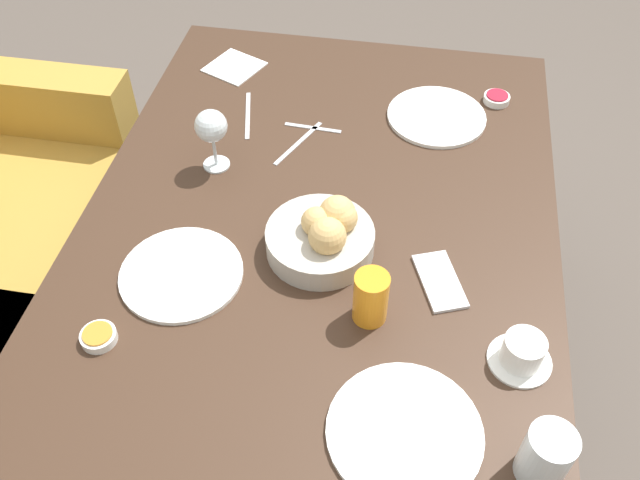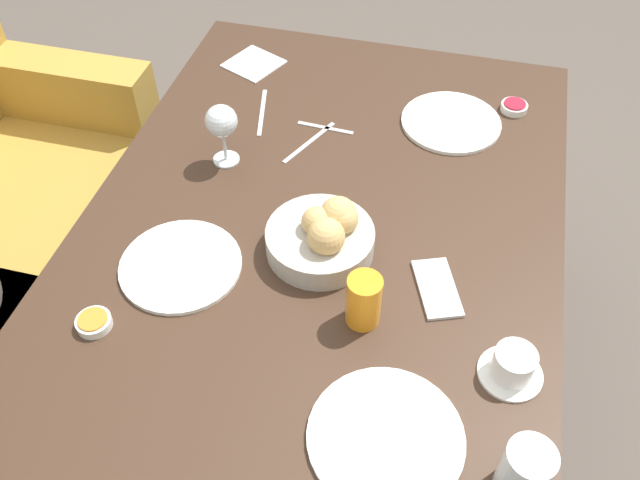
{
  "view_description": "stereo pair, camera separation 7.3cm",
  "coord_description": "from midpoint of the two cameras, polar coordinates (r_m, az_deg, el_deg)",
  "views": [
    {
      "loc": [
        -1.02,
        -0.19,
        1.82
      ],
      "look_at": [
        -0.07,
        -0.02,
        0.77
      ],
      "focal_mm": 38.0,
      "sensor_mm": 36.0,
      "label": 1
    },
    {
      "loc": [
        -1.0,
        -0.26,
        1.82
      ],
      "look_at": [
        -0.07,
        -0.02,
        0.77
      ],
      "focal_mm": 38.0,
      "sensor_mm": 36.0,
      "label": 2
    }
  ],
  "objects": [
    {
      "name": "wine_glass",
      "position": [
        1.58,
        -6.97,
        9.72
      ],
      "size": [
        0.08,
        0.08,
        0.16
      ],
      "color": "silver",
      "rests_on": "dining_table"
    },
    {
      "name": "plate_near_left",
      "position": [
        1.2,
        7.37,
        -16.21
      ],
      "size": [
        0.27,
        0.27,
        0.01
      ],
      "color": "white",
      "rests_on": "dining_table"
    },
    {
      "name": "knife_silver",
      "position": [
        1.79,
        -3.71,
        10.67
      ],
      "size": [
        0.19,
        0.06,
        0.0
      ],
      "color": "#B7B7BC",
      "rests_on": "dining_table"
    },
    {
      "name": "dining_table",
      "position": [
        1.55,
        1.35,
        -0.74
      ],
      "size": [
        1.51,
        1.05,
        0.74
      ],
      "color": "#3D281C",
      "rests_on": "ground_plane"
    },
    {
      "name": "napkin",
      "position": [
        1.98,
        -4.51,
        14.57
      ],
      "size": [
        0.18,
        0.18,
        0.0
      ],
      "color": "white",
      "rests_on": "dining_table"
    },
    {
      "name": "fork_silver",
      "position": [
        1.69,
        0.35,
        8.2
      ],
      "size": [
        0.18,
        0.09,
        0.0
      ],
      "color": "#B7B7BC",
      "rests_on": "dining_table"
    },
    {
      "name": "coffee_cup",
      "position": [
        1.29,
        17.53,
        -10.12
      ],
      "size": [
        0.12,
        0.12,
        0.06
      ],
      "color": "white",
      "rests_on": "dining_table"
    },
    {
      "name": "plate_far_center",
      "position": [
        1.42,
        -10.22,
        -2.16
      ],
      "size": [
        0.25,
        0.25,
        0.01
      ],
      "color": "white",
      "rests_on": "dining_table"
    },
    {
      "name": "ground_plane",
      "position": [
        2.09,
        1.03,
        -12.91
      ],
      "size": [
        10.0,
        10.0,
        0.0
      ],
      "primitive_type": "plane",
      "color": "#564C44"
    },
    {
      "name": "bread_basket",
      "position": [
        1.41,
        1.83,
        0.39
      ],
      "size": [
        0.23,
        0.23,
        0.12
      ],
      "color": "#B2ADA3",
      "rests_on": "dining_table"
    },
    {
      "name": "spoon_coffee",
      "position": [
        1.74,
        1.69,
        9.4
      ],
      "size": [
        0.02,
        0.15,
        0.0
      ],
      "color": "#B7B7BC",
      "rests_on": "dining_table"
    },
    {
      "name": "plate_near_right",
      "position": [
        1.79,
        12.15,
        9.65
      ],
      "size": [
        0.25,
        0.25,
        0.01
      ],
      "color": "white",
      "rests_on": "dining_table"
    },
    {
      "name": "juice_glass",
      "position": [
        1.28,
        5.35,
        -5.15
      ],
      "size": [
        0.07,
        0.07,
        0.11
      ],
      "color": "orange",
      "rests_on": "dining_table"
    },
    {
      "name": "jam_bowl_berry",
      "position": [
        1.87,
        17.14,
        10.64
      ],
      "size": [
        0.07,
        0.07,
        0.02
      ],
      "color": "white",
      "rests_on": "dining_table"
    },
    {
      "name": "cell_phone",
      "position": [
        1.39,
        11.33,
        -4.05
      ],
      "size": [
        0.17,
        0.12,
        0.01
      ],
      "color": "silver",
      "rests_on": "dining_table"
    },
    {
      "name": "jam_bowl_honey",
      "position": [
        1.37,
        -17.05,
        -6.68
      ],
      "size": [
        0.07,
        0.07,
        0.02
      ],
      "color": "white",
      "rests_on": "dining_table"
    },
    {
      "name": "water_tumbler",
      "position": [
        1.16,
        18.7,
        -18.04
      ],
      "size": [
        0.08,
        0.08,
        0.11
      ],
      "color": "silver",
      "rests_on": "dining_table"
    }
  ]
}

